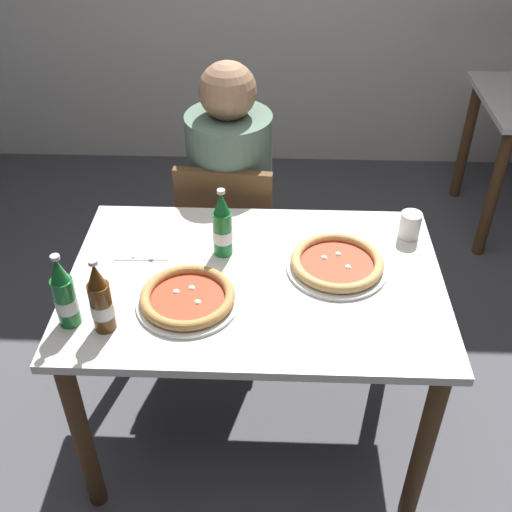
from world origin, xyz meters
name	(u,v)px	position (x,y,z in m)	size (l,w,h in m)	color
ground_plane	(256,424)	(0.00, 0.00, 0.00)	(8.00, 8.00, 0.00)	#4C4C51
dining_table_main	(255,304)	(0.00, 0.00, 0.64)	(1.20, 0.80, 0.75)	silver
chair_behind_table	(229,234)	(-0.13, 0.61, 0.48)	(0.43, 0.43, 0.85)	brown
diner_seated	(231,207)	(-0.13, 0.66, 0.58)	(0.34, 0.34, 1.21)	#2D3342
pizza_margherita_near	(188,298)	(-0.20, -0.13, 0.77)	(0.31, 0.31, 0.04)	white
pizza_marinara_far	(337,263)	(0.26, 0.06, 0.77)	(0.33, 0.33, 0.04)	white
beer_bottle_left	(65,295)	(-0.53, -0.22, 0.85)	(0.07, 0.07, 0.25)	#196B2D
beer_bottle_center	(222,227)	(-0.11, 0.13, 0.85)	(0.07, 0.07, 0.25)	#196B2D
beer_bottle_right	(101,300)	(-0.43, -0.24, 0.85)	(0.07, 0.07, 0.25)	#512D0F
napkin_with_cutlery	(145,243)	(-0.38, 0.17, 0.75)	(0.19, 0.19, 0.01)	white
paper_cup	(410,225)	(0.52, 0.25, 0.80)	(0.07, 0.07, 0.10)	white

